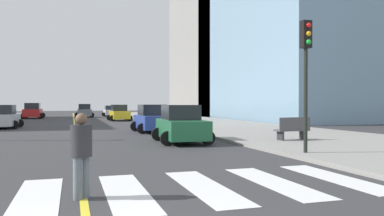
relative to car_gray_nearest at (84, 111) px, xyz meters
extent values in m
cube|color=gray|center=(10.69, -33.84, -0.83)|extent=(10.00, 120.00, 0.15)
cube|color=silver|center=(-2.41, -49.84, -0.90)|extent=(0.90, 4.00, 0.01)
cube|color=silver|center=(-0.61, -49.84, -0.90)|extent=(0.90, 4.00, 0.01)
cube|color=silver|center=(1.19, -49.84, -0.90)|extent=(0.90, 4.00, 0.01)
cube|color=silver|center=(2.99, -49.84, -0.90)|extent=(0.90, 4.00, 0.01)
cube|color=silver|center=(4.79, -49.84, -0.90)|extent=(0.90, 4.00, 0.01)
cube|color=yellow|center=(-1.51, -13.84, -0.90)|extent=(0.16, 80.00, 0.01)
cube|color=gray|center=(26.19, 5.69, 13.81)|extent=(18.00, 24.00, 29.43)
cube|color=slate|center=(0.00, -0.06, -0.20)|extent=(2.02, 4.35, 0.93)
cube|color=#1E2328|center=(0.00, 0.19, 0.64)|extent=(1.68, 2.19, 0.78)
cylinder|color=black|center=(-1.02, -1.39, -0.55)|extent=(0.70, 0.24, 0.70)
cylinder|color=black|center=(0.98, -1.42, -0.55)|extent=(0.70, 0.24, 0.70)
cylinder|color=black|center=(-0.98, 1.29, -0.55)|extent=(0.70, 0.24, 0.70)
cylinder|color=black|center=(1.02, 1.26, -0.55)|extent=(0.70, 0.24, 0.70)
cube|color=#236B42|center=(3.48, -39.84, -0.22)|extent=(2.09, 4.28, 0.90)
cube|color=#1E2328|center=(3.49, -39.60, 0.59)|extent=(1.69, 2.17, 0.76)
cylinder|color=black|center=(2.45, -41.10, -0.56)|extent=(0.69, 0.25, 0.68)
cylinder|color=black|center=(4.38, -41.19, -0.56)|extent=(0.69, 0.25, 0.68)
cylinder|color=black|center=(2.57, -38.50, -0.56)|extent=(0.69, 0.25, 0.68)
cylinder|color=black|center=(4.50, -38.59, -0.56)|extent=(0.69, 0.25, 0.68)
cube|color=silver|center=(3.96, 3.20, -0.29)|extent=(1.76, 3.80, 0.81)
cube|color=#1E2328|center=(3.95, 3.43, 0.44)|extent=(1.46, 1.91, 0.68)
cylinder|color=black|center=(3.10, 2.02, -0.60)|extent=(0.61, 0.21, 0.61)
cylinder|color=black|center=(4.84, 2.04, -0.60)|extent=(0.61, 0.21, 0.61)
cylinder|color=black|center=(3.07, 4.36, -0.60)|extent=(0.61, 0.21, 0.61)
cylinder|color=black|center=(4.81, 4.38, -0.60)|extent=(0.61, 0.21, 0.61)
cube|color=gold|center=(3.48, -13.48, -0.23)|extent=(2.03, 4.21, 0.89)
cube|color=#1E2328|center=(3.47, -13.23, 0.57)|extent=(1.66, 2.13, 0.75)
cylinder|color=black|center=(2.57, -14.79, -0.57)|extent=(0.68, 0.24, 0.67)
cylinder|color=black|center=(4.48, -14.72, -0.57)|extent=(0.68, 0.24, 0.67)
cylinder|color=black|center=(2.47, -12.23, -0.57)|extent=(0.68, 0.24, 0.67)
cylinder|color=black|center=(4.38, -12.16, -0.57)|extent=(0.68, 0.24, 0.67)
cube|color=#B7B7BC|center=(-6.87, -24.87, -0.22)|extent=(2.00, 4.21, 0.89)
cube|color=#1E2328|center=(-6.88, -25.12, 0.58)|extent=(1.64, 2.12, 0.75)
cylinder|color=black|center=(-5.88, -23.61, -0.57)|extent=(0.68, 0.24, 0.67)
cylinder|color=black|center=(-5.95, -26.18, -0.57)|extent=(0.68, 0.24, 0.67)
cube|color=#2D479E|center=(3.54, -32.36, -0.21)|extent=(1.99, 4.26, 0.90)
cube|color=#1E2328|center=(3.53, -32.11, 0.60)|extent=(1.65, 2.14, 0.76)
cylinder|color=black|center=(2.59, -33.68, -0.56)|extent=(0.69, 0.23, 0.68)
cylinder|color=black|center=(4.54, -33.64, -0.56)|extent=(0.69, 0.23, 0.68)
cylinder|color=black|center=(2.54, -31.07, -0.56)|extent=(0.69, 0.23, 0.68)
cylinder|color=black|center=(4.49, -31.03, -0.56)|extent=(0.69, 0.23, 0.68)
cube|color=red|center=(-6.70, -3.20, -0.15)|extent=(2.17, 4.65, 0.99)
cube|color=#1E2328|center=(-6.70, -3.48, 0.74)|extent=(1.80, 2.34, 0.83)
cylinder|color=black|center=(-5.61, -1.79, -0.53)|extent=(0.75, 0.25, 0.75)
cylinder|color=black|center=(-7.74, -1.75, -0.53)|extent=(0.75, 0.25, 0.75)
cylinder|color=black|center=(-5.66, -4.65, -0.53)|extent=(0.75, 0.25, 0.75)
cylinder|color=black|center=(-7.79, -4.61, -0.53)|extent=(0.75, 0.25, 0.75)
cylinder|color=black|center=(6.41, -46.09, 1.15)|extent=(0.14, 0.14, 3.81)
cube|color=black|center=(6.41, -46.09, 3.55)|extent=(0.36, 0.28, 1.00)
sphere|color=red|center=(6.41, -46.26, 3.85)|extent=(0.18, 0.18, 0.18)
sphere|color=orange|center=(6.41, -46.26, 3.55)|extent=(0.18, 0.18, 0.18)
sphere|color=green|center=(6.41, -46.26, 3.25)|extent=(0.18, 0.18, 0.18)
cube|color=#47474C|center=(8.67, -41.55, -0.27)|extent=(1.84, 0.72, 0.08)
cube|color=#47474C|center=(8.69, -41.79, 0.07)|extent=(1.80, 0.22, 0.60)
cube|color=#2D2D33|center=(8.00, -41.61, -0.53)|extent=(0.14, 0.48, 0.44)
cube|color=#2D2D33|center=(9.34, -41.49, -0.53)|extent=(0.14, 0.48, 0.44)
cylinder|color=slate|center=(-1.61, -50.22, -0.47)|extent=(0.20, 0.20, 0.86)
cylinder|color=slate|center=(-1.48, -50.10, -0.47)|extent=(0.20, 0.20, 0.86)
cylinder|color=#2D2D33|center=(-1.55, -50.16, 0.28)|extent=(0.43, 0.43, 0.65)
sphere|color=brown|center=(-1.55, -50.16, 0.72)|extent=(0.23, 0.23, 0.23)
camera|label=1|loc=(-1.72, -58.25, 1.02)|focal=36.04mm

